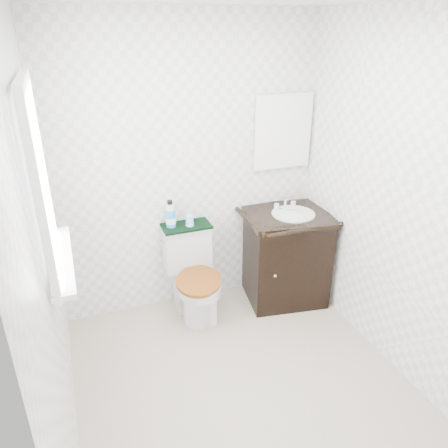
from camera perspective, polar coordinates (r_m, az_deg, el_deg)
floor at (r=3.20m, az=2.76°, el=-20.56°), size 2.40×2.40×0.00m
wall_back at (r=3.55m, az=-4.54°, el=7.03°), size 2.40×0.00×2.40m
wall_front at (r=1.66m, az=21.07°, el=-17.73°), size 2.40×0.00×2.40m
wall_left at (r=2.33m, az=-22.45°, el=-4.87°), size 0.00×2.40×2.40m
wall_right at (r=3.08m, az=22.41°, el=2.37°), size 0.00×2.40×2.40m
window at (r=2.42m, az=-23.09°, el=5.28°), size 0.02×0.70×0.90m
mirror at (r=3.76m, az=7.69°, el=11.85°), size 0.50×0.02×0.60m
toilet at (r=3.69m, az=-4.20°, el=-7.04°), size 0.45×0.66×0.75m
vanity at (r=3.88m, az=8.08°, el=-3.92°), size 0.78×0.69×0.92m
trash_bin at (r=3.68m, az=-2.37°, el=-10.63°), size 0.24×0.22×0.29m
towel at (r=3.59m, az=-4.96°, el=-0.27°), size 0.40×0.22×0.02m
mouthwash_bottle at (r=3.54m, az=-7.00°, el=1.21°), size 0.08×0.08×0.23m
cup at (r=3.56m, az=-4.50°, el=0.46°), size 0.07×0.07×0.09m
soap_bar at (r=3.77m, az=7.29°, el=2.00°), size 0.07×0.05×0.02m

